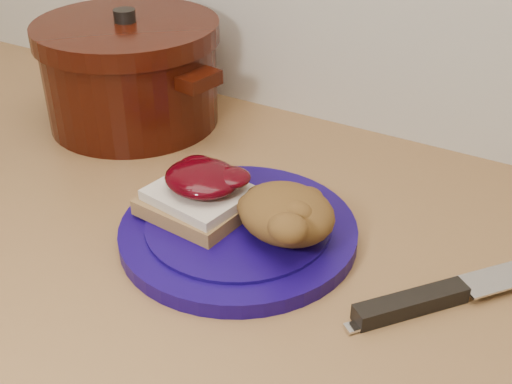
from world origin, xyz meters
The scene contains 7 objects.
plate centered at (0.03, 1.49, 0.91)m, with size 0.25×0.25×0.02m, color #120550.
sandwich centered at (-0.02, 1.49, 0.94)m, with size 0.12×0.10×0.05m.
stuffing_mound centered at (0.08, 1.50, 0.95)m, with size 0.10×0.09×0.05m, color brown.
chef_knife centered at (0.25, 1.51, 0.91)m, with size 0.21×0.25×0.02m.
butter_knife centered at (0.23, 1.48, 0.90)m, with size 0.16×0.01×0.00m, color silver.
dutch_oven centered at (-0.25, 1.66, 0.97)m, with size 0.30×0.29×0.16m.
pepper_grinder centered at (-0.33, 1.71, 0.97)m, with size 0.07×0.07×0.13m.
Camera 1 is at (0.33, 1.02, 1.30)m, focal length 45.00 mm.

